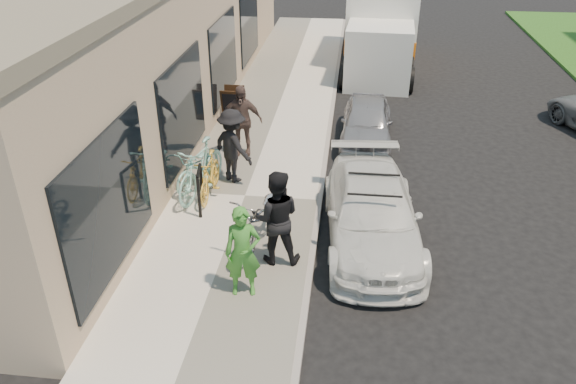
{
  "coord_description": "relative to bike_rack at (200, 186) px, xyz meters",
  "views": [
    {
      "loc": [
        0.08,
        -6.98,
        5.93
      ],
      "look_at": [
        -0.94,
        1.66,
        1.05
      ],
      "focal_mm": 35.0,
      "sensor_mm": 36.0,
      "label": 1
    }
  ],
  "objects": [
    {
      "name": "ground",
      "position": [
        2.75,
        -2.35,
        -0.69
      ],
      "size": [
        120.0,
        120.0,
        0.0
      ],
      "primitive_type": "plane",
      "color": "black",
      "rests_on": "ground"
    },
    {
      "name": "sidewalk",
      "position": [
        0.75,
        0.65,
        -0.61
      ],
      "size": [
        3.0,
        34.0,
        0.15
      ],
      "primitive_type": "cube",
      "color": "beige",
      "rests_on": "ground"
    },
    {
      "name": "curb",
      "position": [
        2.3,
        0.65,
        -0.62
      ],
      "size": [
        0.12,
        34.0,
        0.13
      ],
      "primitive_type": "cube",
      "color": "gray",
      "rests_on": "ground"
    },
    {
      "name": "storefront",
      "position": [
        -2.49,
        5.64,
        1.44
      ],
      "size": [
        3.6,
        20.0,
        4.22
      ],
      "color": "tan",
      "rests_on": "ground"
    },
    {
      "name": "bike_rack",
      "position": [
        0.0,
        0.0,
        0.0
      ],
      "size": [
        0.16,
        0.63,
        0.89
      ],
      "rotation": [
        0.0,
        0.0,
        0.17
      ],
      "color": "black",
      "rests_on": "sidewalk"
    },
    {
      "name": "sandwich_board",
      "position": [
        -0.33,
        4.71,
        -0.07
      ],
      "size": [
        0.57,
        0.57,
        0.91
      ],
      "rotation": [
        0.0,
        0.0,
        -0.03
      ],
      "color": "black",
      "rests_on": "sidewalk"
    },
    {
      "name": "sedan_white",
      "position": [
        3.33,
        -0.47,
        -0.1
      ],
      "size": [
        1.99,
        4.2,
        1.22
      ],
      "rotation": [
        0.0,
        0.0,
        0.08
      ],
      "color": "silver",
      "rests_on": "ground"
    },
    {
      "name": "sedan_silver",
      "position": [
        3.25,
        4.08,
        -0.15
      ],
      "size": [
        1.35,
        3.16,
        1.07
      ],
      "primitive_type": "imported",
      "rotation": [
        0.0,
        0.0,
        -0.03
      ],
      "color": "#949498",
      "rests_on": "ground"
    },
    {
      "name": "moving_truck",
      "position": [
        3.76,
        11.06,
        0.67
      ],
      "size": [
        2.67,
        6.34,
        3.06
      ],
      "rotation": [
        0.0,
        0.0,
        -0.06
      ],
      "color": "white",
      "rests_on": "ground"
    },
    {
      "name": "tandem_bike",
      "position": [
        1.43,
        -1.02,
        0.01
      ],
      "size": [
        1.28,
        2.2,
        1.09
      ],
      "primitive_type": "imported",
      "rotation": [
        0.0,
        0.0,
        -0.29
      ],
      "color": "#AAAAAC",
      "rests_on": "sidewalk"
    },
    {
      "name": "woman_rider",
      "position": [
        1.32,
        -2.41,
        0.23
      ],
      "size": [
        0.61,
        0.45,
        1.54
      ],
      "primitive_type": "imported",
      "rotation": [
        0.0,
        0.0,
        0.15
      ],
      "color": "#3B882D",
      "rests_on": "sidewalk"
    },
    {
      "name": "man_standing",
      "position": [
        1.71,
        -1.48,
        0.31
      ],
      "size": [
        0.88,
        0.72,
        1.7
      ],
      "primitive_type": "imported",
      "rotation": [
        0.0,
        0.0,
        3.24
      ],
      "color": "black",
      "rests_on": "sidewalk"
    },
    {
      "name": "cruiser_bike_a",
      "position": [
        -0.14,
        0.66,
        0.03
      ],
      "size": [
        0.95,
        1.97,
        1.14
      ],
      "primitive_type": "imported",
      "rotation": [
        0.0,
        0.0,
        -0.23
      ],
      "color": "#89CCBE",
      "rests_on": "sidewalk"
    },
    {
      "name": "cruiser_bike_b",
      "position": [
        -0.31,
        1.03,
        -0.12
      ],
      "size": [
        1.01,
        1.7,
        0.84
      ],
      "primitive_type": "imported",
      "rotation": [
        0.0,
        0.0,
        -0.3
      ],
      "color": "#89CCBE",
      "rests_on": "sidewalk"
    },
    {
      "name": "cruiser_bike_c",
      "position": [
        0.05,
        0.59,
        -0.09
      ],
      "size": [
        0.43,
        1.51,
        0.9
      ],
      "primitive_type": "imported",
      "rotation": [
        0.0,
        0.0,
        -0.0
      ],
      "color": "gold",
      "rests_on": "sidewalk"
    },
    {
      "name": "bystander_a",
      "position": [
        0.39,
        1.32,
        0.27
      ],
      "size": [
        1.2,
        1.11,
        1.62
      ],
      "primitive_type": "imported",
      "rotation": [
        0.0,
        0.0,
        2.51
      ],
      "color": "black",
      "rests_on": "sidewalk"
    },
    {
      "name": "bystander_b",
      "position": [
        0.31,
        2.67,
        0.31
      ],
      "size": [
        1.02,
        0.48,
        1.69
      ],
      "primitive_type": "imported",
      "rotation": [
        0.0,
        0.0,
        0.07
      ],
      "color": "#503E39",
      "rests_on": "sidewalk"
    }
  ]
}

